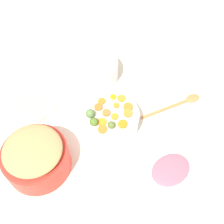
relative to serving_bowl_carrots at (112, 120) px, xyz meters
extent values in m
cube|color=silver|center=(0.04, 0.00, -0.06)|extent=(2.40, 2.40, 0.02)
cylinder|color=white|center=(0.00, 0.00, 0.00)|extent=(0.22, 0.22, 0.10)
cylinder|color=red|center=(0.33, -0.03, 0.00)|extent=(0.25, 0.25, 0.11)
ellipsoid|color=tan|center=(0.33, -0.03, 0.08)|extent=(0.22, 0.22, 0.04)
cylinder|color=orange|center=(0.02, -0.01, 0.06)|extent=(0.04, 0.04, 0.01)
cylinder|color=orange|center=(0.00, 0.07, 0.06)|extent=(0.04, 0.04, 0.01)
cylinder|color=orange|center=(0.00, -0.07, 0.05)|extent=(0.05, 0.05, 0.01)
cylinder|color=orange|center=(-0.08, -0.04, 0.05)|extent=(0.04, 0.04, 0.01)
cylinder|color=orange|center=(-0.05, 0.04, 0.06)|extent=(0.05, 0.05, 0.01)
cylinder|color=orange|center=(0.03, -0.06, 0.06)|extent=(0.05, 0.05, 0.01)
cylinder|color=orange|center=(0.00, 0.02, 0.06)|extent=(0.04, 0.04, 0.01)
cylinder|color=orange|center=(-0.07, 0.02, 0.06)|extent=(0.05, 0.05, 0.01)
cylinder|color=orange|center=(0.08, 0.04, 0.05)|extent=(0.04, 0.04, 0.01)
cylinder|color=orange|center=(0.06, 0.01, 0.05)|extent=(0.04, 0.04, 0.01)
cylinder|color=orange|center=(-0.05, -0.06, 0.05)|extent=(0.03, 0.03, 0.01)
cylinder|color=orange|center=(-0.04, -0.02, 0.06)|extent=(0.04, 0.04, 0.01)
sphere|color=#546B2E|center=(0.04, 0.05, 0.07)|extent=(0.03, 0.03, 0.03)
sphere|color=#4E7226|center=(0.09, 0.00, 0.07)|extent=(0.03, 0.03, 0.03)
sphere|color=#587C41|center=(0.08, -0.04, 0.07)|extent=(0.04, 0.04, 0.04)
cube|color=#B97842|center=(-0.25, 0.07, -0.05)|extent=(0.24, 0.06, 0.01)
ellipsoid|color=#B97842|center=(-0.39, 0.10, -0.04)|extent=(0.08, 0.06, 0.01)
cylinder|color=white|center=(-0.10, -0.28, 0.00)|extent=(0.23, 0.23, 0.11)
cylinder|color=white|center=(-0.04, 0.32, -0.04)|extent=(0.26, 0.26, 0.01)
ellipsoid|color=#D05E71|center=(-0.06, 0.30, -0.03)|extent=(0.17, 0.13, 0.02)
cube|color=#C4AA91|center=(0.19, -0.29, -0.05)|extent=(0.18, 0.19, 0.01)
camera|label=1|loc=(0.38, 0.51, 0.99)|focal=45.65mm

